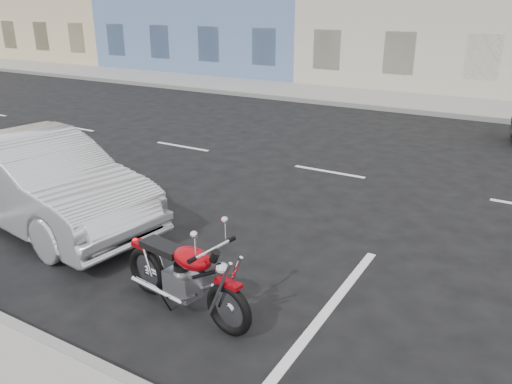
# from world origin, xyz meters

# --- Properties ---
(ground) EXTENTS (120.00, 120.00, 0.00)m
(ground) POSITION_xyz_m (0.00, 0.00, 0.00)
(ground) COLOR black
(ground) RESTS_ON ground
(sidewalk_far) EXTENTS (80.00, 3.40, 0.15)m
(sidewalk_far) POSITION_xyz_m (-5.00, 8.70, 0.07)
(sidewalk_far) COLOR gray
(sidewalk_far) RESTS_ON ground
(curb_far) EXTENTS (80.00, 0.12, 0.16)m
(curb_far) POSITION_xyz_m (-5.00, 7.00, 0.08)
(curb_far) COLOR gray
(curb_far) RESTS_ON ground
(motorcycle) EXTENTS (1.96, 0.66, 0.98)m
(motorcycle) POSITION_xyz_m (-0.73, -5.80, 0.45)
(motorcycle) COLOR black
(motorcycle) RESTS_ON ground
(sedan_silver) EXTENTS (4.64, 2.13, 1.48)m
(sedan_silver) POSITION_xyz_m (-4.98, -4.85, 0.74)
(sedan_silver) COLOR #B6B8BE
(sedan_silver) RESTS_ON ground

